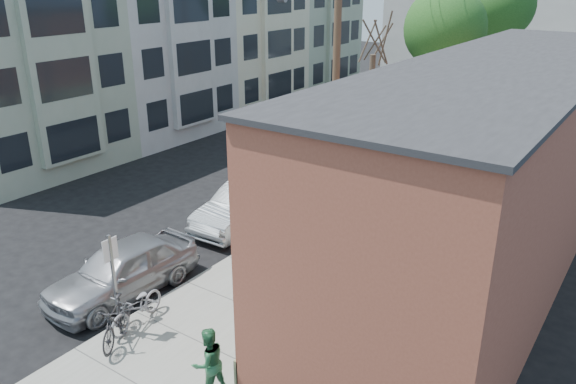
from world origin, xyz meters
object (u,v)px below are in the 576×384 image
Objects in this scene: car_0 at (122,270)px; car_1 at (246,204)px; patio_chair_b at (299,305)px; parked_bike_a at (116,321)px; tree_bare at (369,124)px; car_2 at (312,170)px; cyclist at (312,230)px; car_3 at (377,140)px; parked_bike_b at (137,307)px; utility_pole_near at (335,74)px; patio_chair_a at (284,314)px; patron_green at (208,362)px; tree_leafy_far at (500,6)px; parking_meter_near at (241,232)px; parking_meter_far at (346,173)px; tree_leafy_mid at (445,29)px; sign_post at (114,275)px; patron_grey at (354,258)px.

car_0 reaches higher than car_1.
car_1 is (-5.27, 4.28, 0.23)m from patio_chair_b.
tree_bare is at bearing 58.86° from parked_bike_a.
car_0 is 1.08× the size of car_2.
cyclist is 12.14m from car_3.
cyclist reaches higher than patio_chair_b.
parked_bike_b is at bearing -77.17° from car_1.
utility_pole_near is at bearing 124.63° from patio_chair_b.
patio_chair_a is at bearing -76.42° from car_3.
patron_green is at bearing -64.44° from patio_chair_a.
tree_leafy_far is at bearing 59.25° from parked_bike_a.
tree_leafy_far reaches higher than parked_bike_a.
parking_meter_near is at bearing 160.96° from patio_chair_b.
parking_meter_far is 13.26m from patron_green.
utility_pole_near is 5.05× the size of parked_bike_b.
tree_leafy_mid is at bearing 79.21° from car_1.
parking_meter_near is 0.15× the size of tree_leafy_mid.
sign_post reaches higher than cyclist.
car_0 is (-5.06, -1.11, 0.23)m from patio_chair_a.
car_2 is at bearing -97.65° from tree_leafy_far.
patio_chair_b is 6.79m from car_1.
parked_bike_a is 0.79m from parked_bike_b.
utility_pole_near is 7.75m from patron_grey.
patio_chair_b is 0.18× the size of car_1.
patron_grey is 0.32× the size of car_1.
parked_bike_b is at bearing -78.58° from car_2.
sign_post reaches higher than parked_bike_a.
utility_pole_near is 5.18× the size of parked_bike_a.
parking_meter_near is 4.75m from parked_bike_b.
tree_bare reaches higher than parked_bike_a.
sign_post reaches higher than parking_meter_near.
patron_grey is 6.94m from car_0.
tree_bare is at bearing 79.79° from parked_bike_b.
tree_leafy_far is at bearing -88.07° from cyclist.
sign_post is at bearing -118.28° from parked_bike_b.
tree_leafy_far is 32.05m from patron_green.
parking_meter_near is 0.28× the size of car_2.
patio_chair_b is 0.50× the size of cyclist.
cyclist is (1.77, -4.26, -4.38)m from utility_pole_near.
parking_meter_far is at bearing -146.25° from patron_green.
patio_chair_a is (3.06, -28.36, -6.43)m from tree_leafy_far.
tree_bare is at bearing 86.06° from parking_meter_near.
parking_meter_far is at bearing 95.46° from utility_pole_near.
car_2 is at bearing -167.50° from tree_bare.
patron_green is 0.29× the size of car_3.
patio_chair_a is (3.51, 2.55, -1.24)m from sign_post.
parked_bike_a is 0.33× the size of car_3.
car_1 reaches higher than patio_chair_b.
tree_leafy_mid is 16.70m from patron_grey.
car_0 is (-2.00, -11.76, -2.21)m from tree_bare.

